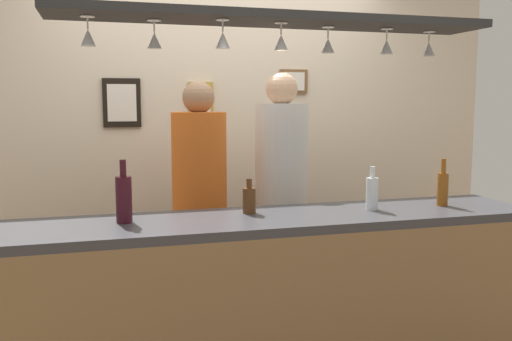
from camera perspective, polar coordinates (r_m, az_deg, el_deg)
The scene contains 20 objects.
back_wall at distance 4.15m, azimuth -3.79°, elevation 3.53°, with size 4.40×0.06×2.60m, color beige.
bar_counter at distance 2.74m, azimuth 3.52°, elevation -11.78°, with size 2.70×0.55×0.99m.
overhead_glass_rack at distance 2.82m, azimuth 2.31°, elevation 15.29°, with size 2.20×0.36×0.04m, color black.
hanging_wineglass_far_left at distance 2.66m, azimuth -16.91°, elevation 13.06°, with size 0.07×0.07×0.13m.
hanging_wineglass_left at distance 2.72m, azimuth -10.41°, elevation 13.12°, with size 0.07×0.07×0.13m.
hanging_wineglass_center_left at distance 2.66m, azimuth -3.44°, elevation 13.34°, with size 0.07×0.07×0.13m.
hanging_wineglass_center at distance 2.76m, azimuth 2.60°, elevation 13.12°, with size 0.07×0.07×0.13m.
hanging_wineglass_center_right at distance 2.93m, azimuth 7.41°, elevation 12.72°, with size 0.07×0.07×0.13m.
hanging_wineglass_right at distance 3.05m, azimuth 13.28°, elevation 12.36°, with size 0.07×0.07×0.13m.
hanging_wineglass_far_right at distance 3.24m, azimuth 17.36°, elevation 11.92°, with size 0.07×0.07×0.13m.
person_left_orange_shirt at distance 3.47m, azimuth -5.83°, elevation -1.93°, with size 0.34×0.34×1.68m.
person_right_white_patterned_shirt at distance 3.60m, azimuth 2.62°, elevation -0.96°, with size 0.34×0.34×1.74m.
bottle_beer_brown_stubby at distance 2.84m, azimuth -0.70°, elevation -3.01°, with size 0.07×0.07×0.18m.
bottle_soda_clear at distance 2.99m, azimuth 11.86°, elevation -2.23°, with size 0.06×0.06×0.23m.
bottle_wine_dark_red at distance 2.68m, azimuth -13.46°, elevation -2.77°, with size 0.08×0.08×0.30m.
bottle_beer_amber_tall at distance 3.21m, azimuth 18.67°, elevation -1.68°, with size 0.06×0.06×0.26m.
picture_frame_caricature at distance 4.01m, azimuth -13.65°, elevation 6.79°, with size 0.26×0.02×0.34m.
picture_frame_upper_small at distance 4.26m, azimuth 3.90°, elevation 9.14°, with size 0.22×0.02×0.18m.
picture_frame_crest at distance 4.07m, azimuth -5.70°, elevation 7.24°, with size 0.18×0.02×0.26m.
picture_frame_lower_pair at distance 4.24m, azimuth 3.04°, elevation 5.58°, with size 0.30×0.02×0.18m.
Camera 1 is at (-0.87, -2.95, 1.56)m, focal length 38.85 mm.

